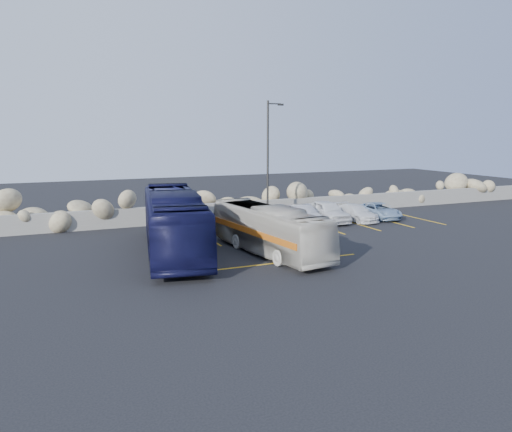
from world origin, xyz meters
name	(u,v)px	position (x,y,z in m)	size (l,w,h in m)	color
ground	(303,261)	(0.00, 0.00, 0.00)	(90.00, 90.00, 0.00)	black
seawall	(219,212)	(0.00, 12.00, 0.60)	(60.00, 0.40, 1.20)	gray
riprap_pile	(214,199)	(0.00, 13.20, 1.30)	(54.00, 2.80, 2.60)	#9E8967
parking_lines	(326,232)	(4.64, 5.57, 0.01)	(18.16, 9.36, 0.01)	gold
lamppost	(269,159)	(2.56, 9.50, 4.30)	(1.14, 0.18, 8.00)	#2E2C29
vintage_bus	(269,229)	(-0.81, 2.11, 1.21)	(2.04, 8.70, 2.42)	beige
tour_coach	(174,222)	(-5.13, 4.11, 1.57)	(2.63, 11.25, 3.13)	#0F1034
car_a	(327,211)	(6.47, 8.52, 0.72)	(1.71, 4.24, 1.44)	white
car_b	(303,215)	(4.56, 8.43, 0.63)	(1.32, 3.80, 1.25)	#A9A9AD
car_c	(356,213)	(8.50, 8.13, 0.55)	(1.55, 3.82, 1.11)	white
car_d	(379,211)	(10.58, 8.29, 0.54)	(1.80, 3.91, 1.09)	#8DA9C8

